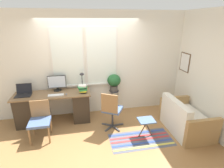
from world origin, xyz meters
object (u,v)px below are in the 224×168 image
(desk_chair_wooden, at_px, (40,119))
(potted_plant, at_px, (114,81))
(monitor, at_px, (57,83))
(keyboard, at_px, (56,95))
(mouse, at_px, (66,94))
(book_stack, at_px, (83,89))
(plant_stand, at_px, (114,93))
(folding_stool, at_px, (146,122))
(office_chair_swivel, at_px, (112,109))
(desk_lamp, at_px, (82,77))
(couch_loveseat, at_px, (185,120))
(laptop, at_px, (24,93))

(desk_chair_wooden, bearing_deg, potted_plant, 24.37)
(monitor, relative_size, keyboard, 1.22)
(mouse, relative_size, book_stack, 0.30)
(monitor, bearing_deg, plant_stand, 2.03)
(keyboard, relative_size, folding_stool, 0.85)
(book_stack, bearing_deg, potted_plant, 21.04)
(potted_plant, height_order, folding_stool, potted_plant)
(monitor, height_order, office_chair_swivel, monitor)
(keyboard, distance_m, folding_stool, 2.17)
(mouse, bearing_deg, monitor, 124.37)
(monitor, bearing_deg, potted_plant, 2.03)
(desk_lamp, xyz_separation_m, plant_stand, (0.85, 0.09, -0.54))
(mouse, bearing_deg, keyboard, 178.05)
(desk_chair_wooden, bearing_deg, monitor, 66.48)
(office_chair_swivel, bearing_deg, couch_loveseat, -164.46)
(monitor, bearing_deg, mouse, -55.63)
(monitor, bearing_deg, office_chair_swivel, -31.13)
(office_chair_swivel, bearing_deg, plant_stand, -75.71)
(mouse, relative_size, desk_chair_wooden, 0.08)
(desk_chair_wooden, xyz_separation_m, potted_plant, (1.80, 0.85, 0.46))
(office_chair_swivel, bearing_deg, laptop, 13.15)
(desk_lamp, bearing_deg, office_chair_swivel, -48.73)
(desk_chair_wooden, xyz_separation_m, couch_loveseat, (3.22, -0.37, -0.17))
(desk_chair_wooden, height_order, office_chair_swivel, office_chair_swivel)
(couch_loveseat, distance_m, folding_stool, 0.97)
(couch_loveseat, bearing_deg, plant_stand, 49.28)
(book_stack, xyz_separation_m, desk_chair_wooden, (-0.96, -0.53, -0.43))
(keyboard, relative_size, potted_plant, 0.78)
(book_stack, bearing_deg, desk_lamp, 90.23)
(laptop, relative_size, plant_stand, 0.56)
(folding_stool, bearing_deg, keyboard, 155.39)
(monitor, distance_m, keyboard, 0.38)
(keyboard, relative_size, couch_loveseat, 0.30)
(plant_stand, relative_size, folding_stool, 1.49)
(couch_loveseat, bearing_deg, mouse, 72.50)
(laptop, xyz_separation_m, keyboard, (0.75, -0.17, -0.05))
(laptop, height_order, mouse, laptop)
(laptop, bearing_deg, desk_lamp, 4.45)
(keyboard, bearing_deg, monitor, 87.27)
(office_chair_swivel, bearing_deg, keyboard, 11.02)
(desk_chair_wooden, bearing_deg, book_stack, 27.92)
(desk_lamp, xyz_separation_m, potted_plant, (0.85, 0.09, -0.20))
(monitor, height_order, plant_stand, monitor)
(book_stack, bearing_deg, folding_stool, -35.78)
(laptop, relative_size, office_chair_swivel, 0.38)
(monitor, height_order, mouse, monitor)
(mouse, height_order, folding_stool, mouse)
(laptop, height_order, keyboard, laptop)
(book_stack, bearing_deg, keyboard, -175.56)
(laptop, relative_size, desk_chair_wooden, 0.43)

